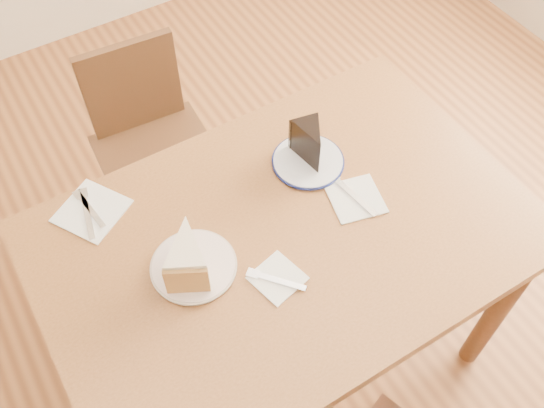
# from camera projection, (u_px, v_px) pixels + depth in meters

# --- Properties ---
(ground) EXTENTS (4.00, 4.00, 0.00)m
(ground) POSITION_uv_depth(u_px,v_px,m) (283.00, 352.00, 2.09)
(ground) COLOR #502B15
(ground) RESTS_ON ground
(table) EXTENTS (1.20, 0.80, 0.75)m
(table) POSITION_uv_depth(u_px,v_px,m) (286.00, 253.00, 1.56)
(table) COLOR #4F2D15
(table) RESTS_ON ground
(chair_far) EXTENTS (0.41, 0.41, 0.77)m
(chair_far) POSITION_uv_depth(u_px,v_px,m) (153.00, 144.00, 2.08)
(chair_far) COLOR black
(chair_far) RESTS_ON ground
(plate_cream) EXTENTS (0.19, 0.19, 0.01)m
(plate_cream) POSITION_uv_depth(u_px,v_px,m) (194.00, 266.00, 1.42)
(plate_cream) COLOR silver
(plate_cream) RESTS_ON table
(plate_navy) EXTENTS (0.18, 0.18, 0.01)m
(plate_navy) POSITION_uv_depth(u_px,v_px,m) (308.00, 161.00, 1.61)
(plate_navy) COLOR white
(plate_navy) RESTS_ON table
(carrot_cake) EXTENTS (0.15, 0.16, 0.09)m
(carrot_cake) POSITION_uv_depth(u_px,v_px,m) (188.00, 254.00, 1.38)
(carrot_cake) COLOR beige
(carrot_cake) RESTS_ON plate_cream
(chocolate_cake) EXTENTS (0.09, 0.12, 0.10)m
(chocolate_cake) POSITION_uv_depth(u_px,v_px,m) (311.00, 146.00, 1.57)
(chocolate_cake) COLOR black
(chocolate_cake) RESTS_ON plate_navy
(napkin_cream) EXTENTS (0.13, 0.13, 0.00)m
(napkin_cream) POSITION_uv_depth(u_px,v_px,m) (277.00, 278.00, 1.40)
(napkin_cream) COLOR white
(napkin_cream) RESTS_ON table
(napkin_navy) EXTENTS (0.16, 0.16, 0.00)m
(napkin_navy) POSITION_uv_depth(u_px,v_px,m) (356.00, 199.00, 1.54)
(napkin_navy) COLOR white
(napkin_navy) RESTS_ON table
(napkin_spare) EXTENTS (0.21, 0.21, 0.00)m
(napkin_spare) POSITION_uv_depth(u_px,v_px,m) (92.00, 211.00, 1.52)
(napkin_spare) COLOR white
(napkin_spare) RESTS_ON table
(fork_cream) EXTENTS (0.10, 0.12, 0.00)m
(fork_cream) POSITION_uv_depth(u_px,v_px,m) (277.00, 280.00, 1.40)
(fork_cream) COLOR silver
(fork_cream) RESTS_ON napkin_cream
(knife_navy) EXTENTS (0.04, 0.17, 0.00)m
(knife_navy) POSITION_uv_depth(u_px,v_px,m) (353.00, 194.00, 1.54)
(knife_navy) COLOR silver
(knife_navy) RESTS_ON napkin_navy
(fork_spare) EXTENTS (0.03, 0.14, 0.00)m
(fork_spare) POSITION_uv_depth(u_px,v_px,m) (90.00, 209.00, 1.52)
(fork_spare) COLOR white
(fork_spare) RESTS_ON napkin_spare
(knife_spare) EXTENTS (0.05, 0.16, 0.00)m
(knife_spare) POSITION_uv_depth(u_px,v_px,m) (87.00, 214.00, 1.51)
(knife_spare) COLOR silver
(knife_spare) RESTS_ON napkin_spare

